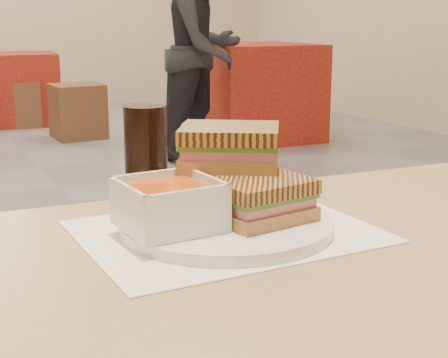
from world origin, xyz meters
name	(u,v)px	position (x,y,z in m)	size (l,w,h in m)	color
tray_liner	(226,232)	(0.01, -2.00, 0.75)	(0.37, 0.29, 0.00)	white
plate	(226,224)	(0.01, -2.00, 0.76)	(0.28, 0.28, 0.01)	white
soup_bowl	(169,207)	(-0.07, -2.00, 0.79)	(0.12, 0.12, 0.06)	white
panini_lower	(260,199)	(0.05, -2.02, 0.79)	(0.13, 0.12, 0.05)	#A06B39
panini_upper	(230,147)	(0.05, -1.94, 0.85)	(0.17, 0.16, 0.06)	#A06B39
cola_glass	(146,151)	(-0.02, -1.79, 0.82)	(0.07, 0.07, 0.14)	black
bg_table_1	(256,92)	(2.40, 2.18, 0.40)	(0.93, 0.93, 0.80)	#9F2D20
bg_table_2	(17,89)	(0.73, 3.97, 0.34)	(0.86, 0.86, 0.68)	#9F2D20
bg_chair_1l	(78,111)	(1.05, 2.89, 0.23)	(0.42, 0.42, 0.46)	brown
bg_chair_1r	(295,112)	(2.74, 2.10, 0.22)	(0.42, 0.42, 0.44)	brown
bg_chair_2r	(21,104)	(0.73, 3.76, 0.21)	(0.45, 0.45, 0.43)	brown
patron_b	(206,50)	(1.71, 1.69, 0.79)	(0.96, 0.90, 1.57)	black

